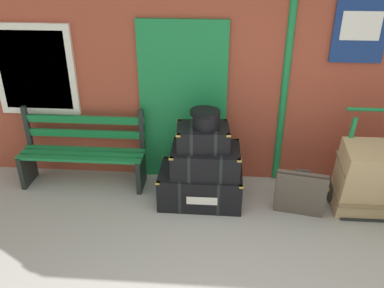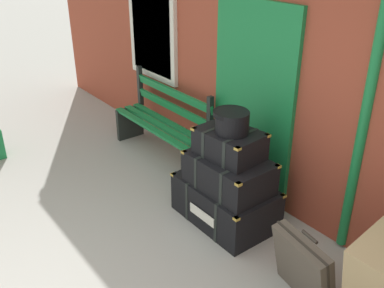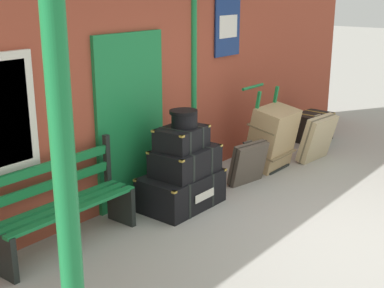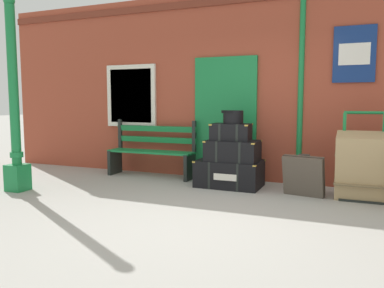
{
  "view_description": "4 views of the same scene",
  "coord_description": "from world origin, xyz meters",
  "px_view_note": "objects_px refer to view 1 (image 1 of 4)",
  "views": [
    {
      "loc": [
        -0.1,
        -2.35,
        2.93
      ],
      "look_at": [
        -0.42,
        1.91,
        0.75
      ],
      "focal_mm": 37.87,
      "sensor_mm": 36.0,
      "label": 1
    },
    {
      "loc": [
        2.38,
        -0.65,
        2.67
      ],
      "look_at": [
        -0.64,
        1.69,
        0.78
      ],
      "focal_mm": 40.48,
      "sensor_mm": 36.0,
      "label": 2
    },
    {
      "loc": [
        -4.96,
        -1.99,
        2.61
      ],
      "look_at": [
        -0.05,
        1.9,
        0.73
      ],
      "focal_mm": 49.39,
      "sensor_mm": 36.0,
      "label": 3
    },
    {
      "loc": [
        1.51,
        -4.02,
        1.35
      ],
      "look_at": [
        -0.86,
        1.64,
        0.68
      ],
      "focal_mm": 36.7,
      "sensor_mm": 36.0,
      "label": 4
    }
  ],
  "objects_px": {
    "steamer_trunk_base": "(201,185)",
    "suitcase_beige": "(300,194)",
    "steamer_trunk_middle": "(206,160)",
    "platform_bench": "(83,152)",
    "round_hatbox": "(206,118)",
    "large_brown_trunk": "(369,180)",
    "porters_trolley": "(361,186)",
    "steamer_trunk_top": "(203,137)"
  },
  "relations": [
    {
      "from": "porters_trolley",
      "to": "large_brown_trunk",
      "type": "relative_size",
      "value": 1.28
    },
    {
      "from": "steamer_trunk_base",
      "to": "porters_trolley",
      "type": "bearing_deg",
      "value": 0.69
    },
    {
      "from": "large_brown_trunk",
      "to": "round_hatbox",
      "type": "bearing_deg",
      "value": 175.69
    },
    {
      "from": "steamer_trunk_base",
      "to": "suitcase_beige",
      "type": "xyz_separation_m",
      "value": [
        1.16,
        -0.22,
        0.08
      ]
    },
    {
      "from": "large_brown_trunk",
      "to": "platform_bench",
      "type": "bearing_deg",
      "value": 172.61
    },
    {
      "from": "suitcase_beige",
      "to": "steamer_trunk_middle",
      "type": "bearing_deg",
      "value": 169.65
    },
    {
      "from": "round_hatbox",
      "to": "porters_trolley",
      "type": "height_order",
      "value": "porters_trolley"
    },
    {
      "from": "steamer_trunk_base",
      "to": "platform_bench",
      "type": "bearing_deg",
      "value": 168.96
    },
    {
      "from": "steamer_trunk_top",
      "to": "steamer_trunk_base",
      "type": "bearing_deg",
      "value": -160.83
    },
    {
      "from": "steamer_trunk_base",
      "to": "round_hatbox",
      "type": "distance_m",
      "value": 0.91
    },
    {
      "from": "platform_bench",
      "to": "large_brown_trunk",
      "type": "height_order",
      "value": "platform_bench"
    },
    {
      "from": "steamer_trunk_base",
      "to": "steamer_trunk_middle",
      "type": "relative_size",
      "value": 1.24
    },
    {
      "from": "steamer_trunk_middle",
      "to": "suitcase_beige",
      "type": "relative_size",
      "value": 1.35
    },
    {
      "from": "steamer_trunk_top",
      "to": "round_hatbox",
      "type": "bearing_deg",
      "value": -23.35
    },
    {
      "from": "steamer_trunk_middle",
      "to": "steamer_trunk_top",
      "type": "xyz_separation_m",
      "value": [
        -0.04,
        0.03,
        0.29
      ]
    },
    {
      "from": "large_brown_trunk",
      "to": "steamer_trunk_middle",
      "type": "bearing_deg",
      "value": 176.06
    },
    {
      "from": "porters_trolley",
      "to": "steamer_trunk_middle",
      "type": "bearing_deg",
      "value": -178.69
    },
    {
      "from": "steamer_trunk_base",
      "to": "steamer_trunk_middle",
      "type": "xyz_separation_m",
      "value": [
        0.06,
        -0.02,
        0.37
      ]
    },
    {
      "from": "platform_bench",
      "to": "steamer_trunk_top",
      "type": "bearing_deg",
      "value": -10.66
    },
    {
      "from": "steamer_trunk_base",
      "to": "round_hatbox",
      "type": "relative_size",
      "value": 2.96
    },
    {
      "from": "steamer_trunk_middle",
      "to": "round_hatbox",
      "type": "bearing_deg",
      "value": 107.57
    },
    {
      "from": "platform_bench",
      "to": "suitcase_beige",
      "type": "bearing_deg",
      "value": -10.94
    },
    {
      "from": "steamer_trunk_base",
      "to": "steamer_trunk_middle",
      "type": "distance_m",
      "value": 0.37
    },
    {
      "from": "steamer_trunk_middle",
      "to": "suitcase_beige",
      "type": "bearing_deg",
      "value": -10.35
    },
    {
      "from": "platform_bench",
      "to": "porters_trolley",
      "type": "distance_m",
      "value": 3.49
    },
    {
      "from": "platform_bench",
      "to": "round_hatbox",
      "type": "bearing_deg",
      "value": -10.94
    },
    {
      "from": "steamer_trunk_top",
      "to": "porters_trolley",
      "type": "xyz_separation_m",
      "value": [
        1.91,
        0.02,
        -0.6
      ]
    },
    {
      "from": "platform_bench",
      "to": "steamer_trunk_base",
      "type": "relative_size",
      "value": 1.58
    },
    {
      "from": "platform_bench",
      "to": "large_brown_trunk",
      "type": "distance_m",
      "value": 3.5
    },
    {
      "from": "steamer_trunk_middle",
      "to": "large_brown_trunk",
      "type": "relative_size",
      "value": 0.86
    },
    {
      "from": "steamer_trunk_top",
      "to": "suitcase_beige",
      "type": "xyz_separation_m",
      "value": [
        1.14,
        -0.23,
        -0.58
      ]
    },
    {
      "from": "steamer_trunk_top",
      "to": "suitcase_beige",
      "type": "relative_size",
      "value": 1.06
    },
    {
      "from": "round_hatbox",
      "to": "porters_trolley",
      "type": "distance_m",
      "value": 2.05
    },
    {
      "from": "platform_bench",
      "to": "suitcase_beige",
      "type": "xyz_separation_m",
      "value": [
        2.71,
        -0.52,
        -0.15
      ]
    },
    {
      "from": "steamer_trunk_middle",
      "to": "porters_trolley",
      "type": "bearing_deg",
      "value": 1.31
    },
    {
      "from": "round_hatbox",
      "to": "large_brown_trunk",
      "type": "distance_m",
      "value": 1.99
    },
    {
      "from": "steamer_trunk_middle",
      "to": "porters_trolley",
      "type": "relative_size",
      "value": 0.68
    },
    {
      "from": "steamer_trunk_base",
      "to": "suitcase_beige",
      "type": "relative_size",
      "value": 1.67
    },
    {
      "from": "round_hatbox",
      "to": "suitcase_beige",
      "type": "relative_size",
      "value": 0.57
    },
    {
      "from": "steamer_trunk_middle",
      "to": "steamer_trunk_top",
      "type": "bearing_deg",
      "value": 144.16
    },
    {
      "from": "steamer_trunk_base",
      "to": "steamer_trunk_top",
      "type": "distance_m",
      "value": 0.66
    },
    {
      "from": "platform_bench",
      "to": "porters_trolley",
      "type": "relative_size",
      "value": 1.32
    }
  ]
}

